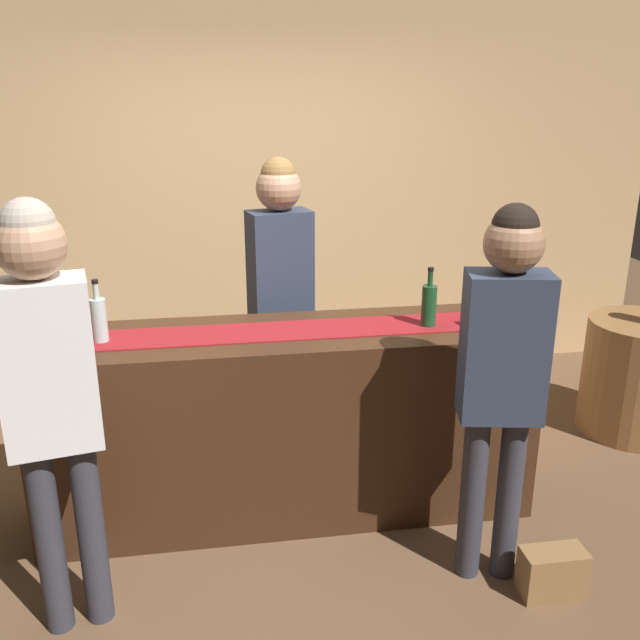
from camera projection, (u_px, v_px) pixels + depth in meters
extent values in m
plane|color=brown|center=(289.00, 505.00, 3.71)|extent=(10.00, 10.00, 0.00)
cube|color=tan|center=(256.00, 183.00, 5.02)|extent=(6.00, 0.12, 2.90)
cube|color=#3D2314|center=(288.00, 422.00, 3.55)|extent=(2.46, 0.60, 0.99)
cube|color=maroon|center=(286.00, 331.00, 3.39)|extent=(2.34, 0.28, 0.01)
cylinder|color=#B2C6C1|center=(99.00, 321.00, 3.22)|extent=(0.07, 0.07, 0.21)
cylinder|color=#B2C6C1|center=(96.00, 291.00, 3.17)|extent=(0.03, 0.03, 0.08)
cylinder|color=black|center=(95.00, 281.00, 3.16)|extent=(0.03, 0.03, 0.02)
cylinder|color=#194723|center=(429.00, 306.00, 3.43)|extent=(0.07, 0.07, 0.21)
cylinder|color=#194723|center=(430.00, 278.00, 3.38)|extent=(0.03, 0.03, 0.08)
cylinder|color=black|center=(431.00, 269.00, 3.37)|extent=(0.03, 0.03, 0.02)
cylinder|color=silver|center=(473.00, 327.00, 3.44)|extent=(0.06, 0.06, 0.00)
cylinder|color=silver|center=(474.00, 320.00, 3.43)|extent=(0.01, 0.01, 0.08)
cone|color=silver|center=(475.00, 306.00, 3.41)|extent=(0.07, 0.07, 0.06)
cylinder|color=silver|center=(61.00, 342.00, 3.25)|extent=(0.06, 0.06, 0.00)
cylinder|color=silver|center=(60.00, 334.00, 3.24)|extent=(0.01, 0.01, 0.08)
cone|color=silver|center=(58.00, 320.00, 3.22)|extent=(0.07, 0.07, 0.06)
cylinder|color=#26262B|center=(295.00, 387.00, 4.15)|extent=(0.11, 0.11, 0.83)
cylinder|color=#26262B|center=(270.00, 392.00, 4.10)|extent=(0.11, 0.11, 0.83)
cube|color=#2D384C|center=(280.00, 269.00, 3.88)|extent=(0.38, 0.27, 0.65)
sphere|color=tan|center=(279.00, 188.00, 3.74)|extent=(0.25, 0.25, 0.25)
sphere|color=olive|center=(278.00, 175.00, 3.72)|extent=(0.19, 0.19, 0.19)
cylinder|color=#33333D|center=(472.00, 497.00, 3.08)|extent=(0.11, 0.11, 0.80)
cylinder|color=#33333D|center=(509.00, 498.00, 3.08)|extent=(0.11, 0.11, 0.80)
cube|color=#2D384C|center=(504.00, 347.00, 2.85)|extent=(0.37, 0.26, 0.63)
sphere|color=#9E7051|center=(514.00, 243.00, 2.71)|extent=(0.24, 0.24, 0.24)
sphere|color=black|center=(515.00, 227.00, 2.69)|extent=(0.19, 0.19, 0.19)
cylinder|color=#33333D|center=(49.00, 541.00, 2.76)|extent=(0.11, 0.11, 0.83)
cylinder|color=#33333D|center=(91.00, 533.00, 2.81)|extent=(0.11, 0.11, 0.83)
cube|color=white|center=(47.00, 366.00, 2.54)|extent=(0.37, 0.26, 0.66)
sphere|color=tan|center=(30.00, 245.00, 2.40)|extent=(0.25, 0.25, 0.25)
sphere|color=#AD9E8E|center=(27.00, 225.00, 2.38)|extent=(0.19, 0.19, 0.19)
cylinder|color=olive|center=(638.00, 377.00, 4.41)|extent=(0.68, 0.68, 0.74)
cube|color=olive|center=(552.00, 573.00, 3.04)|extent=(0.28, 0.14, 0.22)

